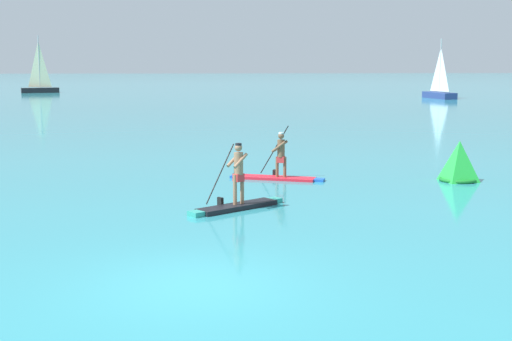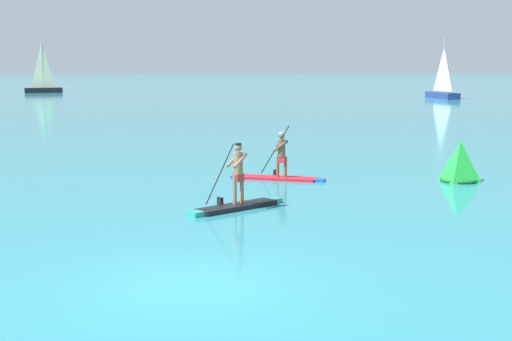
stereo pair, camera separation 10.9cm
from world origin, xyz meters
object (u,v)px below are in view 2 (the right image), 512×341
paddleboarder_far_right (278,169)px  sailboat_right_horizon (442,91)px  sailboat_left_horizon (43,84)px  paddleboarder_mid_center (237,196)px  race_marker_buoy (460,163)px

paddleboarder_far_right → sailboat_right_horizon: size_ratio=0.51×
paddleboarder_far_right → sailboat_left_horizon: (-23.97, 69.98, 0.72)m
sailboat_left_horizon → sailboat_right_horizon: 49.94m
paddleboarder_mid_center → race_marker_buoy: 8.92m
paddleboarder_mid_center → sailboat_right_horizon: bearing=-150.4°
race_marker_buoy → sailboat_right_horizon: sailboat_right_horizon is taller
paddleboarder_far_right → paddleboarder_mid_center: bearing=91.2°
race_marker_buoy → paddleboarder_far_right: bearing=172.8°
paddleboarder_far_right → race_marker_buoy: (6.20, -0.78, 0.28)m
paddleboarder_mid_center → race_marker_buoy: size_ratio=1.82×
race_marker_buoy → sailboat_right_horizon: bearing=72.7°
paddleboarder_far_right → race_marker_buoy: 6.26m
sailboat_left_horizon → sailboat_right_horizon: (46.90, -17.15, -0.28)m
race_marker_buoy → sailboat_right_horizon: 56.16m
paddleboarder_far_right → sailboat_left_horizon: bearing=-51.8°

